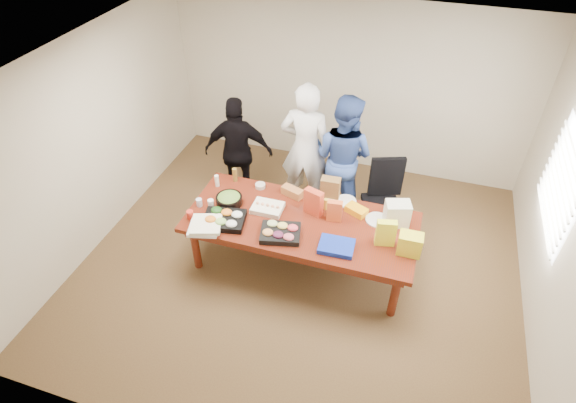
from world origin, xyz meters
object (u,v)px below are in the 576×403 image
(office_chair, at_px, (381,203))
(person_center, at_px, (306,149))
(sheet_cake, at_px, (268,208))
(conference_table, at_px, (301,243))
(person_right, at_px, (343,156))
(salad_bowl, at_px, (229,200))

(office_chair, relative_size, person_center, 0.55)
(sheet_cake, bearing_deg, conference_table, -8.72)
(person_right, bearing_deg, office_chair, 166.21)
(office_chair, height_order, person_right, person_right)
(conference_table, height_order, person_center, person_center)
(person_center, bearing_deg, conference_table, 100.47)
(conference_table, xyz_separation_m, office_chair, (0.86, 0.90, 0.16))
(person_right, bearing_deg, conference_table, 96.38)
(conference_table, bearing_deg, person_center, 103.67)
(salad_bowl, bearing_deg, sheet_cake, 3.23)
(sheet_cake, bearing_deg, salad_bowl, -177.37)
(conference_table, distance_m, office_chair, 1.26)
(person_center, distance_m, person_right, 0.52)
(person_center, bearing_deg, office_chair, 162.20)
(office_chair, relative_size, salad_bowl, 3.23)
(salad_bowl, bearing_deg, office_chair, 25.35)
(person_right, xyz_separation_m, salad_bowl, (-1.18, -1.23, -0.12))
(sheet_cake, bearing_deg, person_center, 81.22)
(office_chair, height_order, sheet_cake, office_chair)
(conference_table, bearing_deg, sheet_cake, 171.88)
(sheet_cake, bearing_deg, office_chair, 31.75)
(person_center, height_order, person_right, person_center)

